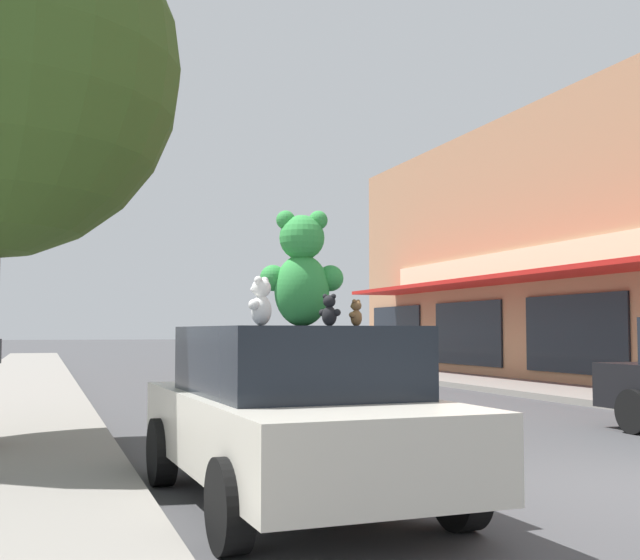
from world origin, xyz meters
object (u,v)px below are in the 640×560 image
at_px(teddy_bear_giant, 302,271).
at_px(teddy_bear_brown, 356,313).
at_px(teddy_bear_black, 329,311).
at_px(plush_art_car, 292,411).
at_px(teddy_bear_cream, 261,311).
at_px(teddy_bear_yellow, 301,313).
at_px(teddy_bear_white, 261,302).

relative_size(teddy_bear_giant, teddy_bear_brown, 4.36).
bearing_deg(teddy_bear_black, plush_art_car, -26.01).
bearing_deg(teddy_bear_cream, teddy_bear_yellow, 176.55).
relative_size(teddy_bear_giant, teddy_bear_yellow, 3.61).
relative_size(plush_art_car, teddy_bear_black, 15.78).
bearing_deg(teddy_bear_yellow, plush_art_car, 97.51).
bearing_deg(teddy_bear_black, teddy_bear_brown, -97.50).
height_order(teddy_bear_brown, teddy_bear_black, teddy_bear_black).
height_order(teddy_bear_cream, teddy_bear_brown, teddy_bear_cream).
xyz_separation_m(teddy_bear_giant, teddy_bear_white, (-0.60, -0.87, -0.31)).
relative_size(plush_art_car, teddy_bear_brown, 17.87).
bearing_deg(teddy_bear_yellow, teddy_bear_white, 92.96).
distance_m(teddy_bear_cream, teddy_bear_black, 0.56).
height_order(teddy_bear_cream, teddy_bear_black, teddy_bear_black).
height_order(plush_art_car, teddy_bear_white, teddy_bear_white).
relative_size(teddy_bear_cream, teddy_bear_brown, 1.09).
bearing_deg(plush_art_car, teddy_bear_cream, -136.59).
distance_m(teddy_bear_brown, teddy_bear_yellow, 1.04).
relative_size(plush_art_car, teddy_bear_cream, 16.35).
bearing_deg(teddy_bear_brown, teddy_bear_black, 0.28).
height_order(teddy_bear_cream, teddy_bear_yellow, teddy_bear_yellow).
relative_size(plush_art_car, teddy_bear_yellow, 14.79).
relative_size(teddy_bear_giant, teddy_bear_white, 2.77).
xyz_separation_m(teddy_bear_giant, teddy_bear_yellow, (0.24, 0.79, -0.35)).
relative_size(teddy_bear_giant, teddy_bear_black, 3.85).
bearing_deg(teddy_bear_black, teddy_bear_cream, 36.50).
distance_m(teddy_bear_white, teddy_bear_black, 0.77).
relative_size(teddy_bear_cream, teddy_bear_white, 0.69).
height_order(teddy_bear_white, teddy_bear_black, teddy_bear_white).
bearing_deg(teddy_bear_giant, plush_art_car, 35.68).
distance_m(plush_art_car, teddy_bear_yellow, 1.24).
height_order(plush_art_car, teddy_bear_giant, teddy_bear_giant).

